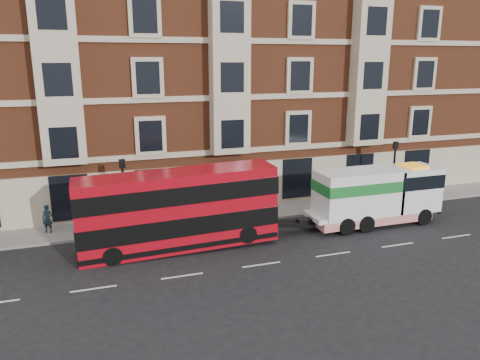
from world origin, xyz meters
name	(u,v)px	position (x,y,z in m)	size (l,w,h in m)	color
ground	(261,265)	(0.00, 0.00, 0.00)	(120.00, 120.00, 0.00)	black
sidewalk	(220,216)	(0.00, 7.50, 0.07)	(90.00, 3.00, 0.15)	slate
victorian_terrace	(197,56)	(0.50, 15.00, 10.07)	(45.00, 12.00, 20.40)	brown
lamp_post_west	(124,191)	(-6.00, 6.20, 2.68)	(0.35, 0.15, 4.35)	black
lamp_post_east	(394,168)	(12.00, 6.20, 2.68)	(0.35, 0.15, 4.35)	black
double_decker_bus	(178,209)	(-3.47, 3.33, 2.24)	(10.46, 2.40, 4.23)	#AA0916
tow_truck	(374,195)	(8.59, 3.33, 1.85)	(8.37, 2.47, 3.49)	white
pedestrian	(47,219)	(-10.28, 7.70, 0.97)	(0.60, 0.39, 1.64)	#182731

